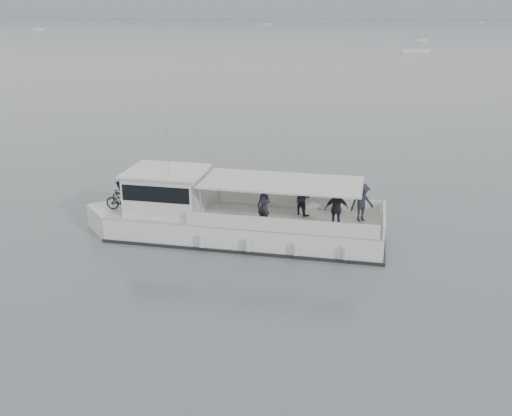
{
  "coord_description": "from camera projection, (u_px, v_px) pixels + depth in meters",
  "views": [
    {
      "loc": [
        7.83,
        -23.7,
        10.53
      ],
      "look_at": [
        5.65,
        1.35,
        1.6
      ],
      "focal_mm": 40.0,
      "sensor_mm": 36.0,
      "label": 1
    }
  ],
  "objects": [
    {
      "name": "tour_boat",
      "position": [
        219.0,
        217.0,
        27.17
      ],
      "size": [
        14.81,
        5.15,
        6.16
      ],
      "rotation": [
        0.0,
        0.0,
        -0.12
      ],
      "color": "white",
      "rests_on": "ground"
    },
    {
      "name": "headland",
      "position": [
        300.0,
        2.0,
        547.46
      ],
      "size": [
        1400.0,
        90.0,
        28.0
      ],
      "primitive_type": "cube",
      "color": "#939EA8",
      "rests_on": "ground"
    },
    {
      "name": "ground",
      "position": [
        132.0,
        247.0,
        26.41
      ],
      "size": [
        1400.0,
        1400.0,
        0.0
      ],
      "primitive_type": "plane",
      "color": "#556064",
      "rests_on": "ground"
    },
    {
      "name": "moored_fleet",
      "position": [
        223.0,
        33.0,
        228.56
      ],
      "size": [
        418.14,
        338.3,
        11.36
      ],
      "color": "white",
      "rests_on": "ground"
    }
  ]
}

